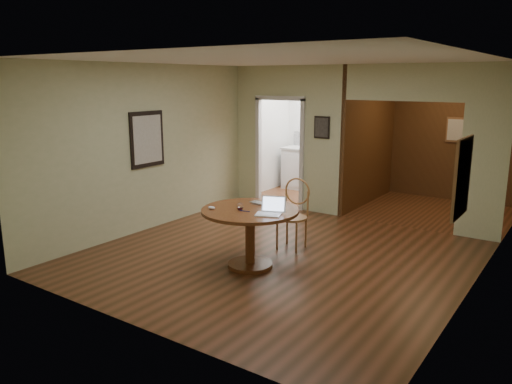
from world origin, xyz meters
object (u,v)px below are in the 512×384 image
Objects in this scene: dining_table at (250,224)px; open_laptop at (271,209)px; chair at (294,210)px; closed_laptop at (258,204)px.

open_laptop is at bearing -8.04° from dining_table.
chair reaches higher than dining_table.
dining_table is at bearing -97.75° from chair.
open_laptop is (0.36, -0.05, 0.27)m from dining_table.
dining_table is 4.19× the size of closed_laptop.
dining_table is 0.45m from open_laptop.
dining_table is 0.33m from closed_laptop.
closed_laptop is (-0.03, 0.24, 0.22)m from dining_table.
open_laptop is 1.22× the size of closed_laptop.
dining_table is at bearing -76.29° from closed_laptop.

